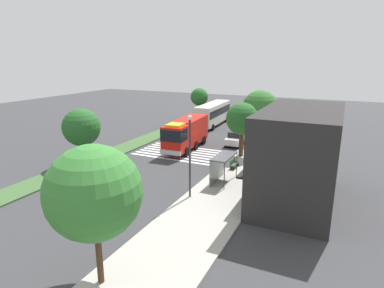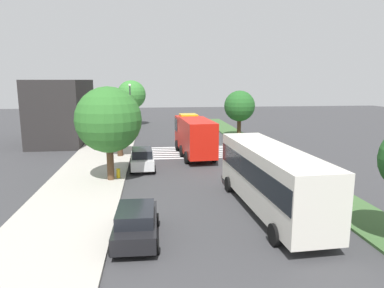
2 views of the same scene
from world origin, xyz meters
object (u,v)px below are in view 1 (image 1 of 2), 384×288
at_px(bench_near_shelter, 234,164).
at_px(fire_hydrant, 254,138).
at_px(parked_car_east, 236,138).
at_px(median_tree_far_west, 199,97).
at_px(bus_stop_shelter, 221,163).
at_px(parked_car_west, 274,111).
at_px(parked_car_mid, 260,121).
at_px(transit_bus, 213,113).
at_px(street_lamp, 190,150).
at_px(sidewalk_tree_west, 242,119).
at_px(sidewalk_tree_center, 94,193).
at_px(fire_truck, 185,133).
at_px(sidewalk_tree_far_west, 260,108).
at_px(median_tree_west, 81,128).

xyz_separation_m(bench_near_shelter, fire_hydrant, (-12.11, -1.08, -0.10)).
xyz_separation_m(parked_car_east, median_tree_far_west, (-15.21, -11.95, 3.06)).
height_order(bus_stop_shelter, fire_hydrant, bus_stop_shelter).
bearing_deg(median_tree_far_west, bench_near_shelter, 31.04).
height_order(median_tree_far_west, fire_hydrant, median_tree_far_west).
xyz_separation_m(bench_near_shelter, median_tree_far_west, (-24.48, -14.73, 3.37)).
height_order(parked_car_east, bench_near_shelter, parked_car_east).
height_order(parked_car_west, parked_car_mid, parked_car_west).
distance_m(transit_bus, median_tree_far_west, 7.03).
relative_size(transit_bus, fire_hydrant, 15.81).
xyz_separation_m(parked_car_east, street_lamp, (17.57, 1.80, 3.13)).
xyz_separation_m(sidewalk_tree_west, sidewalk_tree_center, (23.78, -0.00, 0.56)).
bearing_deg(transit_bus, sidewalk_tree_west, -150.87).
xyz_separation_m(bench_near_shelter, sidewalk_tree_center, (19.45, -0.58, 4.35)).
height_order(parked_car_east, median_tree_far_west, median_tree_far_west).
relative_size(parked_car_mid, fire_hydrant, 6.39).
relative_size(street_lamp, sidewalk_tree_west, 1.09).
xyz_separation_m(parked_car_mid, sidewalk_tree_west, (17.87, 2.20, 3.54)).
bearing_deg(parked_car_mid, parked_car_west, -178.71).
xyz_separation_m(bus_stop_shelter, median_tree_far_west, (-28.48, -14.75, 2.07)).
bearing_deg(parked_car_mid, sidewalk_tree_center, 4.29).
xyz_separation_m(fire_truck, street_lamp, (12.68, 6.68, 1.92)).
relative_size(parked_car_east, sidewalk_tree_west, 0.72).
height_order(bench_near_shelter, street_lamp, street_lamp).
distance_m(parked_car_west, sidewalk_tree_far_west, 21.21).
bearing_deg(street_lamp, sidewalk_tree_west, 178.19).
relative_size(parked_car_west, parked_car_east, 1.11).
bearing_deg(parked_car_east, sidewalk_tree_center, 2.23).
bearing_deg(bench_near_shelter, fire_hydrant, -174.90).
height_order(fire_truck, parked_car_west, fire_truck).
bearing_deg(bus_stop_shelter, median_tree_west, -84.54).
bearing_deg(parked_car_west, sidewalk_tree_west, 1.21).
bearing_deg(transit_bus, fire_hydrant, -132.50).
relative_size(parked_car_west, transit_bus, 0.44).
xyz_separation_m(parked_car_west, median_tree_far_west, (8.75, -11.95, 3.05)).
bearing_deg(parked_car_west, bus_stop_shelter, 1.15).
distance_m(bus_stop_shelter, sidewalk_tree_center, 15.76).
bearing_deg(fire_hydrant, sidewalk_tree_west, 3.68).
distance_m(parked_car_east, median_tree_far_west, 19.58).
bearing_deg(fire_hydrant, median_tree_west, -37.92).
distance_m(parked_car_west, bench_near_shelter, 33.34).
height_order(parked_car_east, median_tree_west, median_tree_west).
bearing_deg(transit_bus, fire_truck, -173.80).
relative_size(parked_car_mid, bus_stop_shelter, 1.28).
bearing_deg(sidewalk_tree_far_west, parked_car_mid, -167.31).
bearing_deg(sidewalk_tree_center, bus_stop_shelter, 177.78).
bearing_deg(parked_car_mid, street_lamp, 4.64).
relative_size(transit_bus, median_tree_west, 1.89).
xyz_separation_m(parked_car_east, bench_near_shelter, (9.27, 2.78, -0.31)).
xyz_separation_m(bus_stop_shelter, sidewalk_tree_far_west, (-16.44, -0.60, 2.62)).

